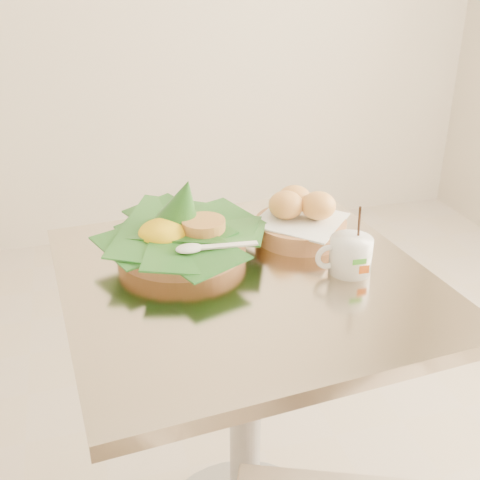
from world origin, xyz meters
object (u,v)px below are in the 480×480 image
object	(u,v)px
bread_basket	(300,219)
coffee_mug	(350,254)
cafe_table	(245,366)
rice_basket	(181,232)

from	to	relation	value
bread_basket	coffee_mug	bearing A→B (deg)	-79.15
cafe_table	bread_basket	bearing A→B (deg)	39.99
bread_basket	coffee_mug	world-z (taller)	coffee_mug
cafe_table	rice_basket	bearing A→B (deg)	126.45
cafe_table	rice_basket	distance (m)	0.32
rice_basket	coffee_mug	world-z (taller)	rice_basket
cafe_table	coffee_mug	size ratio (longest dim) A/B	5.21
rice_basket	coffee_mug	bearing A→B (deg)	-30.60
cafe_table	rice_basket	size ratio (longest dim) A/B	2.21
rice_basket	cafe_table	bearing A→B (deg)	-53.55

